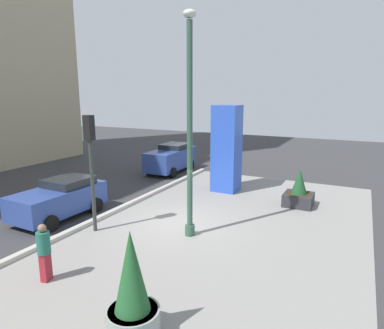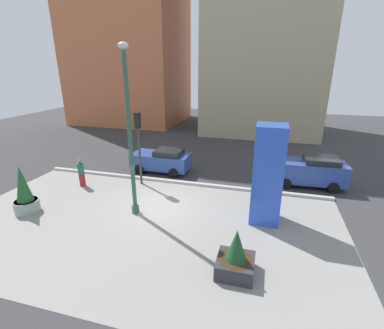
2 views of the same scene
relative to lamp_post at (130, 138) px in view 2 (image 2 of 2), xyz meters
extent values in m
plane|color=#38383A|center=(0.79, 4.94, -3.82)|extent=(60.00, 60.00, 0.00)
cube|color=gray|center=(0.79, -1.06, -3.82)|extent=(18.00, 10.00, 0.02)
cube|color=#B7B2A8|center=(0.79, 4.06, -3.74)|extent=(18.00, 0.24, 0.16)
cylinder|color=#335642|center=(0.00, 0.00, -3.62)|extent=(0.36, 0.36, 0.40)
cylinder|color=#335642|center=(0.00, 0.00, -0.07)|extent=(0.20, 0.20, 7.49)
ellipsoid|color=silver|center=(0.00, 0.00, 3.85)|extent=(0.44, 0.44, 0.28)
cube|color=blue|center=(6.14, 0.98, -1.54)|extent=(1.31, 1.31, 4.56)
cube|color=#2D2D33|center=(5.28, -2.97, -3.52)|extent=(1.29, 1.29, 0.59)
cylinder|color=#382819|center=(5.28, -2.97, -3.25)|extent=(1.23, 1.23, 0.04)
cone|color=#1E4C28|center=(5.28, -2.97, -2.66)|extent=(0.73, 0.73, 1.15)
cylinder|color=gray|center=(-5.24, -1.34, -3.50)|extent=(1.16, 1.16, 0.63)
cylinder|color=#382819|center=(-5.24, -1.34, -3.20)|extent=(1.07, 1.07, 0.04)
cone|color=#235B2D|center=(-5.24, -1.34, -2.28)|extent=(0.77, 0.77, 1.80)
cylinder|color=#333833|center=(-1.27, 3.41, -2.07)|extent=(0.14, 0.14, 3.49)
cube|color=black|center=(-1.27, 3.41, 0.12)|extent=(0.28, 0.32, 0.90)
sphere|color=red|center=(-1.27, 3.58, -0.15)|extent=(0.18, 0.18, 0.18)
cube|color=#2D4793|center=(8.56, 5.87, -2.93)|extent=(4.25, 1.89, 1.23)
cube|color=#1E2328|center=(9.19, 5.89, -2.16)|extent=(1.94, 1.60, 0.32)
cylinder|color=black|center=(7.29, 4.95, -3.50)|extent=(0.65, 0.24, 0.64)
cylinder|color=black|center=(7.23, 6.70, -3.50)|extent=(0.65, 0.24, 0.64)
cylinder|color=black|center=(9.89, 5.04, -3.50)|extent=(0.65, 0.24, 0.64)
cylinder|color=black|center=(9.83, 6.79, -3.50)|extent=(0.65, 0.24, 0.64)
cube|color=#2D4793|center=(-0.87, 5.75, -3.05)|extent=(3.93, 1.88, 0.99)
cube|color=#1E2328|center=(-0.28, 5.74, -2.39)|extent=(1.78, 1.63, 0.33)
cylinder|color=black|center=(-2.09, 4.86, -3.50)|extent=(0.64, 0.23, 0.64)
cylinder|color=black|center=(-2.06, 6.67, -3.50)|extent=(0.64, 0.23, 0.64)
cylinder|color=black|center=(0.33, 4.82, -3.50)|extent=(0.64, 0.23, 0.64)
cylinder|color=black|center=(0.36, 6.63, -3.50)|extent=(0.64, 0.23, 0.64)
cube|color=maroon|center=(-4.57, 2.15, -3.40)|extent=(0.32, 0.25, 0.83)
cylinder|color=#236656|center=(-4.57, 2.15, -2.67)|extent=(0.43, 0.43, 0.62)
sphere|color=#8C664C|center=(-4.57, 2.15, -2.25)|extent=(0.23, 0.23, 0.23)
camera|label=1|loc=(-10.34, -5.35, 1.33)|focal=31.48mm
camera|label=2|loc=(5.93, -11.05, 3.07)|focal=26.03mm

